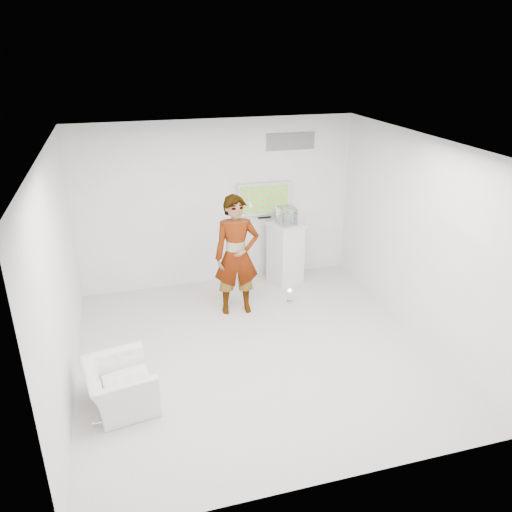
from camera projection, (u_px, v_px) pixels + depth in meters
name	position (u px, v px, depth m)	size (l,w,h in m)	color
room	(255.00, 257.00, 6.72)	(5.01, 5.01, 3.00)	beige
tv	(264.00, 199.00, 9.09)	(1.00, 0.08, 0.60)	silver
logo_decal	(291.00, 142.00, 8.85)	(0.90, 0.02, 0.30)	slate
person	(237.00, 256.00, 8.04)	(0.73, 0.48, 2.00)	silver
armchair	(120.00, 386.00, 6.10)	(0.89, 0.78, 0.58)	silver
pedestal	(285.00, 253.00, 9.23)	(0.56, 0.56, 1.16)	silver
floor_uplight	(289.00, 296.00, 8.63)	(0.16, 0.16, 0.25)	silver
vitrine	(286.00, 216.00, 8.94)	(0.30, 0.30, 0.30)	silver
console	(286.00, 218.00, 8.96)	(0.05, 0.15, 0.21)	silver
wii_remote	(250.00, 205.00, 7.90)	(0.04, 0.16, 0.04)	silver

